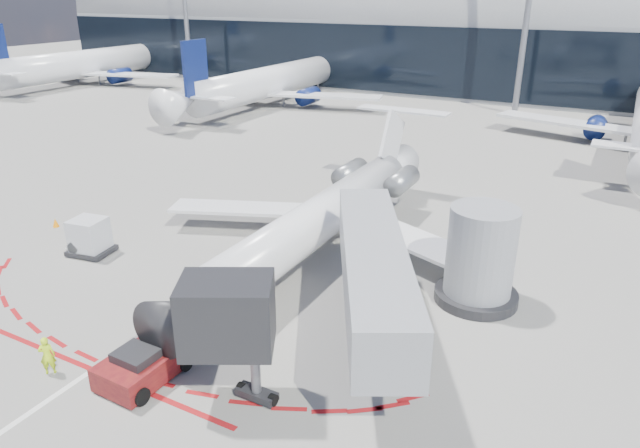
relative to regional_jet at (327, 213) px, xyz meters
The scene contains 14 objects.
ground 4.82m from the regional_jet, 131.42° to the right, with size 260.00×260.00×0.00m, color slate.
apron_centerline 3.78m from the regional_jet, 156.79° to the right, with size 0.25×40.00×0.01m, color silver.
apron_stop_bar 15.15m from the regional_jet, 100.92° to the right, with size 14.00×0.25×0.01m, color maroon.
terminal_building 62.14m from the regional_jet, 92.63° to the left, with size 150.00×24.15×24.00m.
jet_bridge 9.37m from the regional_jet, 41.86° to the right, with size 10.03×15.20×4.90m.
light_mast_west 66.33m from the regional_jet, 136.89° to the left, with size 0.70×0.70×25.00m, color gray.
light_mast_centre 46.00m from the regional_jet, 87.24° to the left, with size 0.70×0.70×25.00m, color gray.
regional_jet is the anchor object (origin of this frame).
pushback_tug 14.21m from the regional_jet, 92.56° to the right, with size 2.41×5.47×1.41m.
ramp_worker 16.24m from the regional_jet, 104.89° to the right, with size 0.60×0.39×1.65m, color #C9F91A.
uld_container 13.57m from the regional_jet, 148.30° to the right, with size 2.53×2.25×2.11m.
safety_cone_left 17.68m from the regional_jet, 162.18° to the right, with size 0.40×0.40×0.55m, color orange.
bg_airliner_0 73.92m from the regional_jet, 148.37° to the left, with size 37.63×39.84×12.17m, color silver, non-canonical shape.
bg_airliner_1 46.14m from the regional_jet, 126.56° to the left, with size 35.31×37.39×11.42m, color silver, non-canonical shape.
Camera 1 is at (16.88, -23.74, 14.06)m, focal length 32.00 mm.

